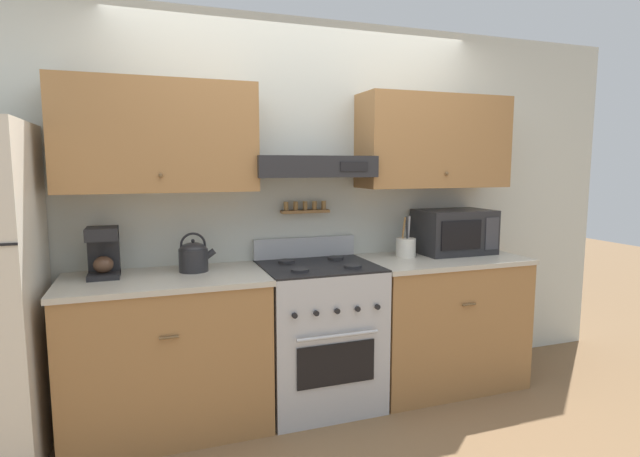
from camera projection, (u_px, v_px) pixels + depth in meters
ground_plane at (337, 426)px, 3.02m from camera, size 16.00×16.00×0.00m
wall_back at (303, 187)px, 3.42m from camera, size 5.20×0.46×2.55m
counter_left at (168, 353)px, 2.96m from camera, size 1.17×0.66×0.93m
counter_right at (440, 320)px, 3.58m from camera, size 1.12×0.66×0.93m
stove_range at (319, 334)px, 3.27m from camera, size 0.73×0.66×1.07m
tea_kettle at (194, 256)px, 3.03m from camera, size 0.23×0.18×0.24m
coffee_maker at (103, 252)px, 2.89m from camera, size 0.17×0.21×0.29m
microwave at (454, 232)px, 3.66m from camera, size 0.54×0.37×0.32m
utensil_crock at (406, 247)px, 3.52m from camera, size 0.14×0.14×0.29m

